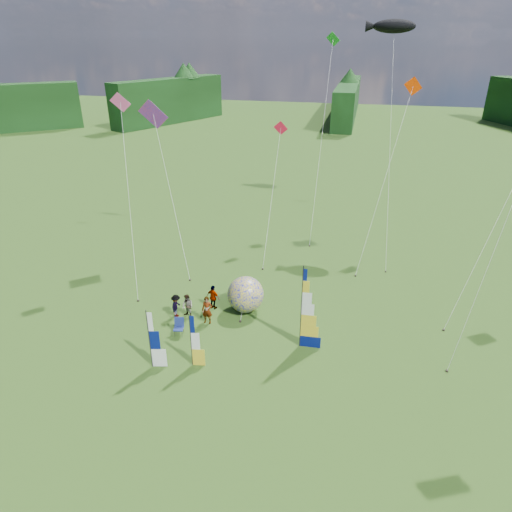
% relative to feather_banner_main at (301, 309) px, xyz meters
% --- Properties ---
extents(ground, '(220.00, 220.00, 0.00)m').
position_rel_feather_banner_main_xyz_m(ground, '(-1.66, -3.84, -2.55)').
color(ground, '#35521D').
rests_on(ground, ground).
extents(treeline_ring, '(210.00, 210.00, 8.00)m').
position_rel_feather_banner_main_xyz_m(treeline_ring, '(-1.66, -3.84, 1.45)').
color(treeline_ring, black).
rests_on(treeline_ring, ground).
extents(feather_banner_main, '(1.38, 0.16, 5.10)m').
position_rel_feather_banner_main_xyz_m(feather_banner_main, '(0.00, 0.00, 0.00)').
color(feather_banner_main, '#06125D').
rests_on(feather_banner_main, ground).
extents(side_banner_left, '(0.91, 0.24, 3.24)m').
position_rel_feather_banner_main_xyz_m(side_banner_left, '(-5.51, -3.05, -0.93)').
color(side_banner_left, gold).
rests_on(side_banner_left, ground).
extents(side_banner_far, '(1.03, 0.32, 3.51)m').
position_rel_feather_banner_main_xyz_m(side_banner_far, '(-7.62, -3.66, -0.79)').
color(side_banner_far, white).
rests_on(side_banner_far, ground).
extents(bol_inflatable, '(2.99, 2.99, 2.40)m').
position_rel_feather_banner_main_xyz_m(bol_inflatable, '(-4.03, 3.03, -1.35)').
color(bol_inflatable, '#0008AA').
rests_on(bol_inflatable, ground).
extents(spectator_a, '(0.68, 0.45, 1.86)m').
position_rel_feather_banner_main_xyz_m(spectator_a, '(-6.01, 1.06, -1.62)').
color(spectator_a, '#66594C').
rests_on(spectator_a, ground).
extents(spectator_b, '(0.87, 0.71, 1.62)m').
position_rel_feather_banner_main_xyz_m(spectator_b, '(-7.44, 1.41, -1.74)').
color(spectator_b, '#66594C').
rests_on(spectator_b, ground).
extents(spectator_c, '(0.41, 1.04, 1.59)m').
position_rel_feather_banner_main_xyz_m(spectator_c, '(-8.17, 1.28, -1.75)').
color(spectator_c, '#66594C').
rests_on(spectator_c, ground).
extents(spectator_d, '(1.09, 0.74, 1.72)m').
position_rel_feather_banner_main_xyz_m(spectator_d, '(-6.15, 2.74, -1.69)').
color(spectator_d, '#66594C').
rests_on(spectator_d, ground).
extents(camp_chair, '(0.74, 0.74, 1.09)m').
position_rel_feather_banner_main_xyz_m(camp_chair, '(-7.28, -0.58, -2.00)').
color(camp_chair, navy).
rests_on(camp_chair, ground).
extents(kite_whale, '(6.19, 14.76, 18.83)m').
position_rel_feather_banner_main_xyz_m(kite_whale, '(4.58, 16.07, 6.86)').
color(kite_whale, black).
rests_on(kite_whale, ground).
extents(kite_rainbow_delta, '(9.11, 10.35, 12.87)m').
position_rel_feather_banner_main_xyz_m(kite_rainbow_delta, '(-11.27, 8.91, 3.89)').
color(kite_rainbow_delta, '#FC4435').
rests_on(kite_rainbow_delta, ground).
extents(small_kite_red, '(5.95, 9.66, 10.44)m').
position_rel_feather_banner_main_xyz_m(small_kite_red, '(-4.25, 12.75, 2.67)').
color(small_kite_red, red).
rests_on(small_kite_red, ground).
extents(small_kite_orange, '(9.42, 13.59, 13.98)m').
position_rel_feather_banner_main_xyz_m(small_kite_orange, '(4.44, 14.38, 4.44)').
color(small_kite_orange, '#FF3A00').
rests_on(small_kite_orange, ground).
extents(small_kite_yellow, '(10.01, 12.52, 14.30)m').
position_rel_feather_banner_main_xyz_m(small_kite_yellow, '(11.34, 7.88, 4.60)').
color(small_kite_yellow, '#FFFD13').
rests_on(small_kite_yellow, ground).
extents(small_kite_pink, '(7.12, 9.27, 13.39)m').
position_rel_feather_banner_main_xyz_m(small_kite_pink, '(-12.84, 5.36, 4.15)').
color(small_kite_pink, '#E24E8E').
rests_on(small_kite_pink, ground).
extents(small_kite_green, '(4.00, 12.57, 17.13)m').
position_rel_feather_banner_main_xyz_m(small_kite_green, '(-1.13, 19.24, 6.01)').
color(small_kite_green, green).
rests_on(small_kite_green, ground).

